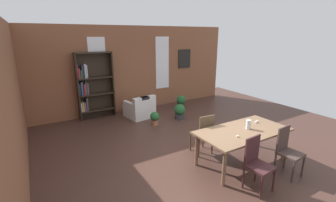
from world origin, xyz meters
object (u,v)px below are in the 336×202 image
Objects in this scene: potted_plant_corner at (155,118)px; potted_plant_window at (180,111)px; armchair_white at (140,109)px; dining_table at (243,134)px; dining_chair_near_right at (287,149)px; bookshelf_tall at (92,86)px; potted_plant_by_shelf at (181,102)px; dining_chair_near_left at (257,162)px; vase_on_table at (248,124)px; dining_chair_far_left at (203,133)px.

potted_plant_corner is 0.95m from potted_plant_window.
armchair_white is at bearing 94.99° from potted_plant_corner.
potted_plant_corner is at bearing 101.65° from dining_table.
dining_chair_near_right is 4.59m from armchair_white.
dining_table is at bearing -97.16° from potted_plant_window.
armchair_white is (1.31, -0.72, -0.80)m from bookshelf_tall.
dining_chair_near_right reaches higher than potted_plant_window.
potted_plant_by_shelf reaches higher than potted_plant_corner.
dining_chair_near_right is at bearing -58.92° from dining_table.
dining_chair_near_right is (0.44, -0.73, -0.16)m from dining_table.
dining_chair_near_left is at bearing -102.61° from potted_plant_window.
bookshelf_tall is at bearing 106.44° from dining_chair_near_left.
armchair_white is 0.89m from potted_plant_corner.
bookshelf_tall is 5.13× the size of potted_plant_corner.
potted_plant_by_shelf is 1.12m from potted_plant_window.
vase_on_table is at bearing 50.94° from dining_chair_near_left.
dining_chair_near_right is (0.89, -1.45, 0.00)m from dining_chair_far_left.
bookshelf_tall is 4.31× the size of potted_plant_window.
potted_plant_corner is at bearing -49.24° from bookshelf_tall.
armchair_white is at bearing 94.08° from dining_chair_far_left.
vase_on_table reaches higher than potted_plant_by_shelf.
dining_chair_far_left is at bearing -115.55° from potted_plant_by_shelf.
bookshelf_tall is at bearing 168.08° from potted_plant_by_shelf.
dining_table is at bearing 58.33° from dining_chair_near_left.
potted_plant_window is at bearing -38.39° from armchair_white.
armchair_white is 1.86× the size of potted_plant_by_shelf.
armchair_white is 1.31m from potted_plant_window.
bookshelf_tall is (-2.11, 4.45, 0.23)m from vase_on_table.
armchair_white is (-0.66, 3.72, -0.39)m from dining_table.
vase_on_table is at bearing -64.57° from bookshelf_tall.
dining_chair_near_left is 2.29× the size of potted_plant_corner.
vase_on_table is 0.99m from dining_chair_near_left.
dining_chair_near_right is at bearing -67.80° from vase_on_table.
dining_table is 4.73× the size of potted_plant_corner.
dining_chair_near_right is at bearing -88.87° from potted_plant_window.
dining_chair_near_left reaches higher than vase_on_table.
dining_chair_far_left is at bearing 129.10° from vase_on_table.
armchair_white reaches higher than potted_plant_corner.
dining_chair_near_left is (-0.45, -0.73, -0.16)m from dining_table.
dining_table is 0.87m from dining_chair_far_left.
vase_on_table is 0.21× the size of dining_chair_far_left.
potted_plant_by_shelf is at bearing 82.58° from dining_chair_near_right.
dining_chair_far_left and dining_chair_near_right have the same top height.
dining_chair_near_left is 1.04× the size of armchair_white.
potted_plant_by_shelf is (1.69, 0.09, -0.02)m from armchair_white.
armchair_white is 2.20× the size of potted_plant_corner.
dining_chair_far_left is at bearing -85.92° from armchair_white.
dining_chair_near_right is 3.72m from potted_plant_corner.
potted_plant_corner is at bearing 104.36° from vase_on_table.
dining_chair_near_right is 1.92× the size of potted_plant_window.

